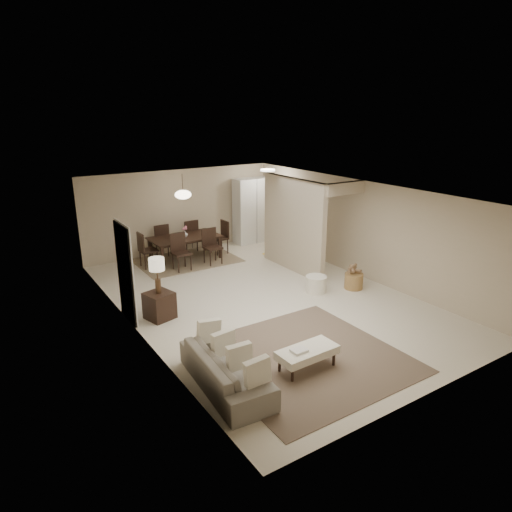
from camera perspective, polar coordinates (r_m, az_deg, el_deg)
floor at (r=10.66m, az=0.86°, el=-5.30°), size 9.00×9.00×0.00m
ceiling at (r=9.94m, az=0.93°, el=8.07°), size 9.00×9.00×0.00m
back_wall at (r=14.07m, az=-9.39°, el=5.58°), size 6.00×0.00×6.00m
left_wall at (r=8.99m, az=-15.21°, el=-1.89°), size 0.00×9.00×9.00m
right_wall at (r=12.10m, az=12.81°, el=3.35°), size 0.00×9.00×9.00m
partition at (r=12.22m, az=4.66°, el=3.89°), size 0.15×2.50×2.50m
doorway at (r=9.62m, az=-16.06°, el=-2.12°), size 0.04×0.90×2.04m
pantry_cabinet at (r=14.89m, az=-0.48°, el=5.70°), size 1.20×0.55×2.10m
flush_light at (r=13.84m, az=1.48°, el=10.69°), size 0.44×0.44×0.05m
living_rug at (r=8.32m, az=6.12°, el=-12.47°), size 3.20×3.20×0.01m
sofa at (r=7.40m, az=-3.80°, el=-13.98°), size 2.09×0.94×0.59m
ottoman_bench at (r=7.86m, az=6.43°, el=-11.92°), size 1.08×0.52×0.38m
side_table at (r=9.79m, az=-11.97°, el=-6.08°), size 0.63×0.63×0.57m
table_lamp at (r=9.48m, az=-12.30°, el=-1.39°), size 0.32×0.32×0.76m
round_pouf at (r=11.04m, az=7.52°, el=-3.51°), size 0.51×0.51×0.39m
wicker_basket at (r=11.41m, az=12.11°, el=-3.07°), size 0.48×0.48×0.38m
dining_rug at (r=13.46m, az=-8.71°, el=-0.46°), size 2.80×2.10×0.01m
dining_table at (r=13.35m, az=-8.78°, el=0.94°), size 2.01×1.15×0.70m
dining_chairs at (r=13.31m, az=-8.81°, el=1.57°), size 2.70×1.98×1.00m
vase at (r=13.24m, az=-8.87°, el=2.75°), size 0.21×0.21×0.18m
yellow_mat at (r=13.86m, az=3.07°, el=0.28°), size 0.97×0.62×0.01m
pendant_light at (r=12.99m, az=-9.11°, el=7.59°), size 0.46×0.46×0.71m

